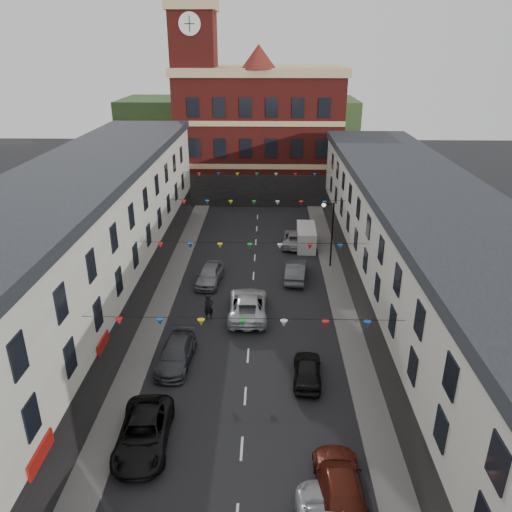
# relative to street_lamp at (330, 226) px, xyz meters

# --- Properties ---
(ground) EXTENTS (160.00, 160.00, 0.00)m
(ground) POSITION_rel_street_lamp_xyz_m (-6.55, -14.00, -3.90)
(ground) COLOR black
(ground) RESTS_ON ground
(pavement_left) EXTENTS (1.80, 64.00, 0.15)m
(pavement_left) POSITION_rel_street_lamp_xyz_m (-13.45, -12.00, -3.83)
(pavement_left) COLOR #605E5B
(pavement_left) RESTS_ON ground
(pavement_right) EXTENTS (1.80, 64.00, 0.15)m
(pavement_right) POSITION_rel_street_lamp_xyz_m (0.35, -12.00, -3.83)
(pavement_right) COLOR #605E5B
(pavement_right) RESTS_ON ground
(terrace_left) EXTENTS (8.40, 56.00, 10.70)m
(terrace_left) POSITION_rel_street_lamp_xyz_m (-18.33, -13.00, 1.44)
(terrace_left) COLOR beige
(terrace_left) RESTS_ON ground
(terrace_right) EXTENTS (8.40, 56.00, 9.70)m
(terrace_right) POSITION_rel_street_lamp_xyz_m (5.23, -13.00, 0.95)
(terrace_right) COLOR #BAB7AE
(terrace_right) RESTS_ON ground
(civic_building) EXTENTS (20.60, 13.30, 18.50)m
(civic_building) POSITION_rel_street_lamp_xyz_m (-6.55, 23.95, 4.23)
(civic_building) COLOR maroon
(civic_building) RESTS_ON ground
(clock_tower) EXTENTS (5.60, 5.60, 30.00)m
(clock_tower) POSITION_rel_street_lamp_xyz_m (-14.05, 21.00, 11.03)
(clock_tower) COLOR maroon
(clock_tower) RESTS_ON ground
(distant_hill) EXTENTS (40.00, 14.00, 10.00)m
(distant_hill) POSITION_rel_street_lamp_xyz_m (-10.55, 48.00, 1.10)
(distant_hill) COLOR #284721
(distant_hill) RESTS_ON ground
(street_lamp) EXTENTS (1.10, 0.36, 6.00)m
(street_lamp) POSITION_rel_street_lamp_xyz_m (0.00, 0.00, 0.00)
(street_lamp) COLOR black
(street_lamp) RESTS_ON ground
(car_left_c) EXTENTS (2.74, 5.46, 1.48)m
(car_left_c) POSITION_rel_street_lamp_xyz_m (-11.38, -21.86, -3.16)
(car_left_c) COLOR black
(car_left_c) RESTS_ON ground
(car_left_d) EXTENTS (2.23, 4.93, 1.40)m
(car_left_d) POSITION_rel_street_lamp_xyz_m (-10.98, -14.97, -3.20)
(car_left_d) COLOR #3D3E44
(car_left_d) RESTS_ON ground
(car_left_e) EXTENTS (2.27, 4.71, 1.55)m
(car_left_e) POSITION_rel_street_lamp_xyz_m (-10.15, -3.45, -3.13)
(car_left_e) COLOR gray
(car_left_e) RESTS_ON ground
(car_right_c) EXTENTS (2.13, 5.08, 1.47)m
(car_right_c) POSITION_rel_street_lamp_xyz_m (-2.12, -24.72, -3.17)
(car_right_c) COLOR #561B11
(car_right_c) RESTS_ON ground
(car_right_d) EXTENTS (1.88, 4.14, 1.38)m
(car_right_d) POSITION_rel_street_lamp_xyz_m (-2.95, -16.43, -3.22)
(car_right_d) COLOR black
(car_right_d) RESTS_ON ground
(car_right_e) EXTENTS (2.15, 4.84, 1.54)m
(car_right_e) POSITION_rel_street_lamp_xyz_m (-2.95, -2.53, -3.13)
(car_right_e) COLOR #4C4F54
(car_right_e) RESTS_ON ground
(car_right_f) EXTENTS (2.87, 5.38, 1.44)m
(car_right_f) POSITION_rel_street_lamp_xyz_m (-2.63, 5.32, -3.19)
(car_right_f) COLOR #A7A9AC
(car_right_f) RESTS_ON ground
(moving_car) EXTENTS (2.84, 5.99, 1.65)m
(moving_car) POSITION_rel_street_lamp_xyz_m (-6.76, -8.74, -3.08)
(moving_car) COLOR silver
(moving_car) RESTS_ON ground
(white_van) EXTENTS (1.89, 4.63, 2.03)m
(white_van) POSITION_rel_street_lamp_xyz_m (-1.60, 4.89, -2.89)
(white_van) COLOR silver
(white_van) RESTS_ON ground
(pedestrian) EXTENTS (0.83, 0.70, 1.94)m
(pedestrian) POSITION_rel_street_lamp_xyz_m (-9.55, -9.43, -2.93)
(pedestrian) COLOR black
(pedestrian) RESTS_ON ground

